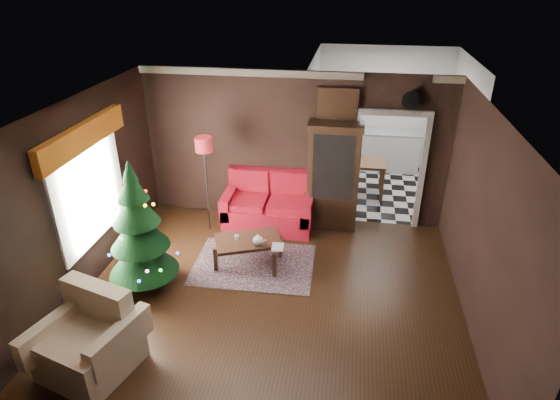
% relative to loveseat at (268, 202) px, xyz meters
% --- Properties ---
extents(floor, '(5.50, 5.50, 0.00)m').
position_rel_loveseat_xyz_m(floor, '(0.40, -2.05, -0.50)').
color(floor, black).
rests_on(floor, ground).
extents(ceiling, '(5.50, 5.50, 0.00)m').
position_rel_loveseat_xyz_m(ceiling, '(0.40, -2.05, 2.30)').
color(ceiling, white).
rests_on(ceiling, ground).
extents(wall_back, '(5.50, 0.00, 5.50)m').
position_rel_loveseat_xyz_m(wall_back, '(0.40, 0.45, 0.90)').
color(wall_back, black).
rests_on(wall_back, ground).
extents(wall_front, '(5.50, 0.00, 5.50)m').
position_rel_loveseat_xyz_m(wall_front, '(0.40, -4.55, 0.90)').
color(wall_front, black).
rests_on(wall_front, ground).
extents(wall_left, '(0.00, 5.50, 5.50)m').
position_rel_loveseat_xyz_m(wall_left, '(-2.35, -2.05, 0.90)').
color(wall_left, black).
rests_on(wall_left, ground).
extents(wall_right, '(0.00, 5.50, 5.50)m').
position_rel_loveseat_xyz_m(wall_right, '(3.15, -2.05, 0.90)').
color(wall_right, black).
rests_on(wall_right, ground).
extents(doorway, '(1.10, 0.10, 2.10)m').
position_rel_loveseat_xyz_m(doorway, '(2.10, 0.45, 0.55)').
color(doorway, white).
rests_on(doorway, ground).
extents(left_window, '(0.05, 1.60, 1.40)m').
position_rel_loveseat_xyz_m(left_window, '(-2.31, -1.85, 0.95)').
color(left_window, white).
rests_on(left_window, wall_left).
extents(valance, '(0.12, 2.10, 0.35)m').
position_rel_loveseat_xyz_m(valance, '(-2.23, -1.85, 1.77)').
color(valance, '#A24E13').
rests_on(valance, wall_left).
extents(kitchen_floor, '(3.00, 3.00, 0.00)m').
position_rel_loveseat_xyz_m(kitchen_floor, '(2.10, 1.95, -0.50)').
color(kitchen_floor, silver).
rests_on(kitchen_floor, ground).
extents(kitchen_window, '(0.70, 0.06, 0.70)m').
position_rel_loveseat_xyz_m(kitchen_window, '(2.10, 3.40, 1.20)').
color(kitchen_window, white).
rests_on(kitchen_window, ground).
extents(rug, '(1.95, 1.44, 0.01)m').
position_rel_loveseat_xyz_m(rug, '(-0.01, -1.29, -0.49)').
color(rug, '#4B2E41').
rests_on(rug, ground).
extents(loveseat, '(1.70, 0.90, 1.00)m').
position_rel_loveseat_xyz_m(loveseat, '(0.00, 0.00, 0.00)').
color(loveseat, '#840101').
rests_on(loveseat, ground).
extents(curio_cabinet, '(0.90, 0.45, 1.90)m').
position_rel_loveseat_xyz_m(curio_cabinet, '(1.15, 0.22, 0.45)').
color(curio_cabinet, black).
rests_on(curio_cabinet, ground).
extents(floor_lamp, '(0.37, 0.37, 1.90)m').
position_rel_loveseat_xyz_m(floor_lamp, '(-1.05, -0.27, 0.33)').
color(floor_lamp, black).
rests_on(floor_lamp, ground).
extents(christmas_tree, '(1.30, 1.30, 1.93)m').
position_rel_loveseat_xyz_m(christmas_tree, '(-1.49, -2.11, 0.55)').
color(christmas_tree, black).
rests_on(christmas_tree, ground).
extents(armchair, '(1.24, 1.24, 1.02)m').
position_rel_loveseat_xyz_m(armchair, '(-1.49, -3.72, -0.04)').
color(armchair, gray).
rests_on(armchair, ground).
extents(coffee_table, '(1.18, 0.95, 0.46)m').
position_rel_loveseat_xyz_m(coffee_table, '(-0.09, -1.28, -0.26)').
color(coffee_table, black).
rests_on(coffee_table, rug).
extents(teapot, '(0.25, 0.25, 0.18)m').
position_rel_loveseat_xyz_m(teapot, '(0.10, -1.43, 0.06)').
color(teapot, beige).
rests_on(teapot, coffee_table).
extents(cup_a, '(0.10, 0.10, 0.07)m').
position_rel_loveseat_xyz_m(cup_a, '(-0.27, -1.30, 0.01)').
color(cup_a, beige).
rests_on(cup_a, coffee_table).
extents(cup_b, '(0.07, 0.07, 0.05)m').
position_rel_loveseat_xyz_m(cup_b, '(0.16, -1.40, -0.00)').
color(cup_b, silver).
rests_on(cup_b, coffee_table).
extents(book, '(0.18, 0.03, 0.25)m').
position_rel_loveseat_xyz_m(book, '(0.32, -1.45, 0.10)').
color(book, gray).
rests_on(book, coffee_table).
extents(wall_clock, '(0.32, 0.32, 0.06)m').
position_rel_loveseat_xyz_m(wall_clock, '(2.35, 0.40, 1.88)').
color(wall_clock, white).
rests_on(wall_clock, wall_back).
extents(painting, '(0.62, 0.05, 0.52)m').
position_rel_loveseat_xyz_m(painting, '(1.15, 0.41, 1.75)').
color(painting, '#B06938').
rests_on(painting, wall_back).
extents(kitchen_counter, '(1.80, 0.60, 0.90)m').
position_rel_loveseat_xyz_m(kitchen_counter, '(2.10, 3.15, -0.05)').
color(kitchen_counter, silver).
rests_on(kitchen_counter, ground).
extents(kitchen_table, '(0.70, 0.70, 0.75)m').
position_rel_loveseat_xyz_m(kitchen_table, '(1.80, 1.65, -0.12)').
color(kitchen_table, brown).
rests_on(kitchen_table, ground).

